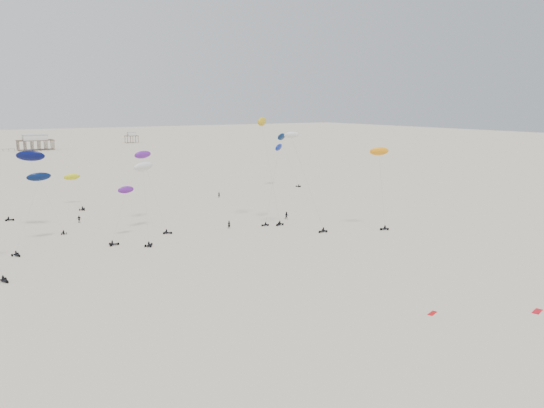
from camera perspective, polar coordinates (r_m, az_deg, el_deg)
ground_plane at (r=218.41m, az=-15.77°, el=2.84°), size 900.00×900.00×0.00m
pavilion_main at (r=362.36m, az=-24.10°, el=5.98°), size 21.00×13.00×9.80m
pavilion_small at (r=406.97m, az=-14.87°, el=6.87°), size 9.00×7.00×8.00m
rig_0 at (r=116.10m, az=-24.16°, el=1.29°), size 9.64×10.10×16.05m
rig_2 at (r=126.42m, az=0.40°, el=4.33°), size 8.04×4.57×19.30m
rig_4 at (r=158.95m, az=-20.47°, el=1.94°), size 4.58×12.47×12.00m
rig_5 at (r=128.24m, az=-13.25°, el=3.65°), size 5.15×16.83×20.45m
rig_6 at (r=114.87m, az=-15.93°, el=-0.66°), size 7.37×6.01×11.63m
rig_7 at (r=183.08m, az=1.22°, el=6.70°), size 8.46×7.33×18.73m
rig_8 at (r=122.17m, az=11.58°, el=3.63°), size 4.97×3.94×19.14m
rig_10 at (r=118.89m, az=3.53°, el=3.15°), size 7.43×8.25×22.52m
rig_11 at (r=126.63m, az=-0.67°, el=6.48°), size 4.80×9.25×25.48m
rig_13 at (r=129.63m, az=-24.35°, el=4.22°), size 8.64×10.68×19.06m
rig_14 at (r=119.19m, az=-13.59°, el=2.61°), size 7.90×16.44×18.92m
spectator_0 at (r=123.49m, az=-4.64°, el=-2.63°), size 0.89×0.71×2.15m
spectator_1 at (r=132.64m, az=1.59°, el=-1.66°), size 1.29×1.06×2.30m
spectator_2 at (r=137.13m, az=-20.02°, el=-1.91°), size 1.44×1.16×2.14m
spectator_3 at (r=164.41m, az=-5.72°, el=0.71°), size 0.74×0.52×1.99m
grounded_kite_a at (r=83.87m, az=26.64°, el=-10.30°), size 2.37×1.50×0.08m
grounded_kite_b at (r=77.88m, az=16.87°, el=-11.20°), size 1.93×1.24×0.07m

